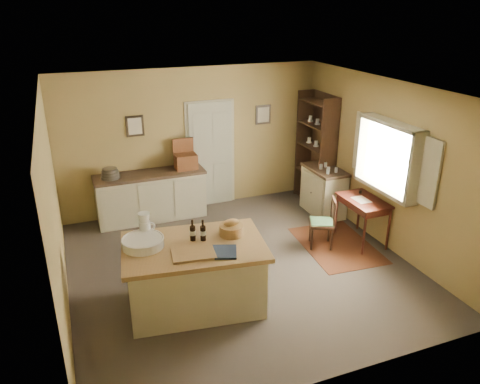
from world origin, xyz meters
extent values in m
plane|color=#50463D|center=(0.00, 0.00, 0.00)|extent=(5.00, 5.00, 0.00)
cube|color=olive|center=(0.00, 2.50, 1.35)|extent=(5.00, 0.10, 2.70)
cube|color=olive|center=(0.00, -2.50, 1.35)|extent=(5.00, 0.10, 2.70)
cube|color=olive|center=(-2.50, 0.00, 1.35)|extent=(0.10, 5.00, 2.70)
cube|color=olive|center=(2.50, 0.00, 1.35)|extent=(0.10, 5.00, 2.70)
plane|color=silver|center=(0.00, 0.00, 2.70)|extent=(5.00, 5.00, 0.00)
cube|color=#A3A18A|center=(0.35, 2.47, 1.05)|extent=(0.97, 0.06, 2.11)
cube|color=black|center=(-1.05, 2.48, 1.72)|extent=(0.32, 0.02, 0.38)
cube|color=beige|center=(-1.05, 2.47, 1.72)|extent=(0.24, 0.01, 0.30)
cube|color=black|center=(1.45, 2.48, 1.72)|extent=(0.32, 0.02, 0.38)
cube|color=beige|center=(1.45, 2.47, 1.72)|extent=(0.24, 0.01, 0.30)
cube|color=#B8AD93|center=(2.38, -0.20, 1.02)|extent=(0.25, 1.32, 0.06)
cube|color=#B8AD93|center=(2.38, -0.20, 2.08)|extent=(0.25, 1.32, 0.06)
cube|color=white|center=(2.50, -0.20, 1.55)|extent=(0.01, 1.20, 1.00)
cube|color=#B8AD93|center=(2.46, -1.02, 1.55)|extent=(0.04, 0.35, 1.00)
cube|color=#B8AD93|center=(2.46, 0.62, 1.55)|extent=(0.04, 0.35, 1.00)
cube|color=#B8AD93|center=(-0.90, -0.68, 0.42)|extent=(1.81, 1.27, 0.85)
cube|color=olive|center=(-0.90, -0.68, 0.88)|extent=(1.95, 1.41, 0.06)
cylinder|color=white|center=(-1.51, -0.50, 0.96)|extent=(0.53, 0.53, 0.11)
cube|color=olive|center=(-0.98, -0.93, 0.92)|extent=(0.57, 0.44, 0.03)
cube|color=black|center=(-0.66, -1.01, 0.92)|extent=(0.51, 0.46, 0.02)
cylinder|color=olive|center=(-0.36, -0.61, 0.98)|extent=(0.32, 0.32, 0.14)
cylinder|color=black|center=(-0.88, -0.57, 1.05)|extent=(0.07, 0.07, 0.29)
cylinder|color=black|center=(-0.75, -0.62, 1.05)|extent=(0.07, 0.07, 0.29)
cube|color=#B8AD93|center=(-0.90, 2.20, 0.42)|extent=(1.95, 0.54, 0.85)
cube|color=#332319|center=(-0.90, 2.20, 0.88)|extent=(1.99, 0.57, 0.05)
cube|color=#542C16|center=(-0.22, 2.20, 1.04)|extent=(0.39, 0.29, 0.28)
cylinder|color=#59544F|center=(-1.59, 2.20, 0.99)|extent=(0.33, 0.33, 0.18)
cube|color=#4C2712|center=(1.75, 0.04, 0.00)|extent=(1.21, 1.68, 0.01)
cube|color=#36140D|center=(2.20, 0.04, 0.75)|extent=(0.55, 0.90, 0.03)
cube|color=#36140D|center=(2.20, 0.04, 0.68)|extent=(0.49, 0.84, 0.10)
cube|color=silver|center=(2.15, 0.04, 0.77)|extent=(0.22, 0.30, 0.01)
cylinder|color=black|center=(2.30, 0.29, 0.79)|extent=(0.05, 0.05, 0.05)
cylinder|color=#36140D|center=(1.97, -0.37, 0.36)|extent=(0.04, 0.04, 0.72)
cylinder|color=#36140D|center=(2.43, -0.37, 0.36)|extent=(0.04, 0.04, 0.72)
cylinder|color=#36140D|center=(1.97, 0.45, 0.36)|extent=(0.04, 0.04, 0.72)
cylinder|color=#36140D|center=(2.43, 0.45, 0.36)|extent=(0.04, 0.04, 0.72)
cube|color=#B8AD93|center=(2.20, 1.28, 0.42)|extent=(0.50, 0.91, 0.85)
cube|color=#332319|center=(2.20, 1.28, 0.88)|extent=(0.53, 0.95, 0.05)
cylinder|color=silver|center=(2.17, 1.15, 0.95)|extent=(0.22, 0.22, 0.09)
cube|color=black|center=(2.31, 1.38, 1.09)|extent=(0.37, 0.04, 2.18)
cube|color=black|center=(2.31, 2.32, 1.09)|extent=(0.37, 0.04, 2.18)
cube|color=black|center=(2.48, 1.85, 1.09)|extent=(0.02, 0.98, 2.18)
cube|color=black|center=(2.31, 1.85, 0.05)|extent=(0.37, 0.94, 0.03)
cube|color=black|center=(2.31, 1.85, 0.60)|extent=(0.37, 0.94, 0.03)
cube|color=black|center=(2.31, 1.85, 1.14)|extent=(0.37, 0.94, 0.03)
cube|color=black|center=(2.31, 1.85, 1.58)|extent=(0.37, 0.94, 0.03)
cube|color=black|center=(2.31, 1.85, 2.01)|extent=(0.37, 0.94, 0.03)
cylinder|color=white|center=(2.31, 1.85, 1.20)|extent=(0.12, 0.12, 0.11)
camera|label=1|loc=(-2.25, -5.80, 3.79)|focal=35.00mm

